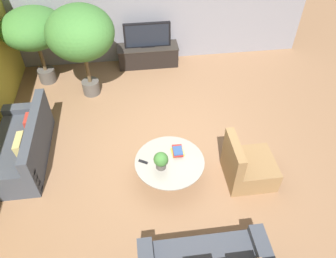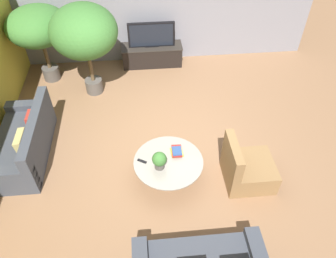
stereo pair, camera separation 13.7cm
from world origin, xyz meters
name	(u,v)px [view 1 (the left image)]	position (x,y,z in m)	size (l,w,h in m)	color
ground_plane	(171,150)	(0.00, 0.00, 0.00)	(24.00, 24.00, 0.00)	#8C6647
media_console	(148,55)	(-0.16, 2.94, 0.26)	(1.46, 0.50, 0.50)	black
television	(147,35)	(-0.16, 2.94, 0.79)	(1.10, 0.13, 0.60)	black
coffee_table	(170,166)	(-0.10, -0.59, 0.27)	(1.16, 1.16, 0.39)	#756656
couch_by_wall	(23,147)	(-2.62, 0.16, 0.28)	(0.84, 1.85, 0.84)	#3D424C
armchair_wicker	(247,167)	(1.19, -0.79, 0.27)	(0.80, 0.76, 0.86)	olive
potted_palm_tall	(33,30)	(-2.55, 2.55, 1.29)	(1.31, 1.31, 1.74)	#514C47
potted_palm_corner	(80,34)	(-1.52, 1.95, 1.44)	(1.34, 1.34, 2.00)	#514C47
potted_plant_tabletop	(161,160)	(-0.26, -0.70, 0.56)	(0.24, 0.24, 0.32)	#514C47
book_stack	(178,151)	(0.06, -0.43, 0.43)	(0.21, 0.27, 0.09)	gold
remote_black	(143,162)	(-0.54, -0.56, 0.40)	(0.04, 0.16, 0.02)	black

